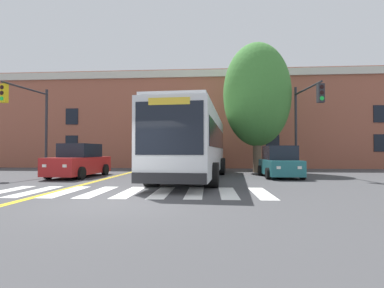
% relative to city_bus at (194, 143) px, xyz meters
% --- Properties ---
extents(ground_plane, '(120.00, 120.00, 0.00)m').
position_rel_city_bus_xyz_m(ground_plane, '(-1.66, -7.67, -1.89)').
color(ground_plane, '#424244').
extents(crosswalk, '(9.85, 3.19, 0.01)m').
position_rel_city_bus_xyz_m(crosswalk, '(-1.92, -5.39, -1.88)').
color(crosswalk, white).
rests_on(crosswalk, ground).
extents(lane_line_yellow_inner, '(0.12, 36.00, 0.01)m').
position_rel_city_bus_xyz_m(lane_line_yellow_inner, '(-4.70, 8.61, -1.88)').
color(lane_line_yellow_inner, gold).
rests_on(lane_line_yellow_inner, ground).
extents(lane_line_yellow_outer, '(0.12, 36.00, 0.01)m').
position_rel_city_bus_xyz_m(lane_line_yellow_outer, '(-4.54, 8.61, -1.88)').
color(lane_line_yellow_outer, gold).
rests_on(lane_line_yellow_outer, ground).
extents(city_bus, '(3.61, 12.28, 3.51)m').
position_rel_city_bus_xyz_m(city_bus, '(0.00, 0.00, 0.00)').
color(city_bus, white).
rests_on(city_bus, ground).
extents(car_red_near_lane, '(2.24, 4.77, 1.87)m').
position_rel_city_bus_xyz_m(car_red_near_lane, '(-6.50, 0.48, -1.04)').
color(car_red_near_lane, '#AD1E1E').
rests_on(car_red_near_lane, ground).
extents(car_teal_far_lane, '(2.01, 3.85, 1.74)m').
position_rel_city_bus_xyz_m(car_teal_far_lane, '(4.67, 1.04, -1.09)').
color(car_teal_far_lane, '#236B70').
rests_on(car_teal_far_lane, ground).
extents(car_black_behind_bus, '(2.59, 5.11, 2.25)m').
position_rel_city_bus_xyz_m(car_black_behind_bus, '(-0.23, 9.28, -0.81)').
color(car_black_behind_bus, black).
rests_on(car_black_behind_bus, ground).
extents(traffic_light_near_corner, '(0.61, 3.78, 5.59)m').
position_rel_city_bus_xyz_m(traffic_light_near_corner, '(6.48, 2.38, 1.86)').
color(traffic_light_near_corner, '#28282D').
rests_on(traffic_light_near_corner, ground).
extents(traffic_light_far_corner, '(0.63, 3.73, 5.47)m').
position_rel_city_bus_xyz_m(traffic_light_far_corner, '(-9.98, 1.34, 1.86)').
color(traffic_light_far_corner, '#28282D').
rests_on(traffic_light_far_corner, ground).
extents(traffic_light_overhead, '(0.51, 4.25, 5.08)m').
position_rel_city_bus_xyz_m(traffic_light_overhead, '(-0.45, 3.92, 1.60)').
color(traffic_light_overhead, '#28282D').
rests_on(traffic_light_overhead, ground).
extents(street_tree_curbside_large, '(4.89, 4.28, 8.92)m').
position_rel_city_bus_xyz_m(street_tree_curbside_large, '(3.99, 4.90, 3.44)').
color(street_tree_curbside_large, brown).
rests_on(street_tree_curbside_large, ground).
extents(building_facade, '(42.95, 9.08, 8.42)m').
position_rel_city_bus_xyz_m(building_facade, '(-2.70, 13.80, 2.33)').
color(building_facade, '#9E5642').
rests_on(building_facade, ground).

